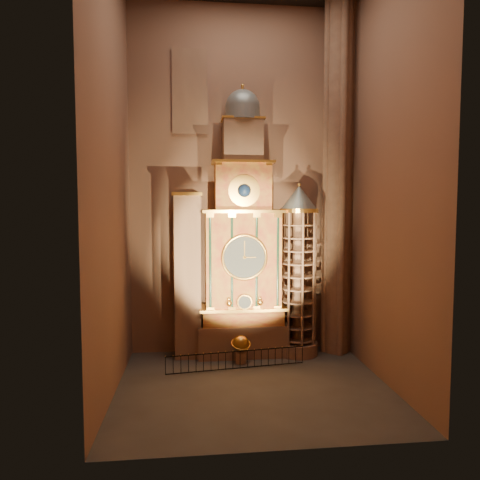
{
  "coord_description": "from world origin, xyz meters",
  "views": [
    {
      "loc": [
        -3.0,
        -21.38,
        9.13
      ],
      "look_at": [
        -0.37,
        3.0,
        7.42
      ],
      "focal_mm": 32.0,
      "sensor_mm": 36.0,
      "label": 1
    }
  ],
  "objects": [
    {
      "name": "wall_left",
      "position": [
        -7.0,
        0.0,
        11.0
      ],
      "size": [
        0.0,
        22.0,
        22.0
      ],
      "primitive_type": "plane",
      "rotation": [
        1.57,
        0.0,
        1.57
      ],
      "color": "#90614D",
      "rests_on": "floor"
    },
    {
      "name": "iron_railing",
      "position": [
        -0.64,
        2.41,
        0.56
      ],
      "size": [
        7.98,
        1.07,
        1.04
      ],
      "color": "black",
      "rests_on": "floor"
    },
    {
      "name": "gothic_pier",
      "position": [
        6.1,
        5.0,
        11.0
      ],
      "size": [
        2.04,
        2.04,
        22.0
      ],
      "color": "#8C634C",
      "rests_on": "floor"
    },
    {
      "name": "stair_turret",
      "position": [
        3.5,
        4.7,
        5.27
      ],
      "size": [
        2.5,
        2.5,
        10.8
      ],
      "color": "#8C634C",
      "rests_on": "floor"
    },
    {
      "name": "stained_glass_window",
      "position": [
        -3.2,
        5.92,
        16.5
      ],
      "size": [
        2.2,
        0.14,
        5.2
      ],
      "color": "navy",
      "rests_on": "wall_back"
    },
    {
      "name": "celestial_globe",
      "position": [
        -0.28,
        3.39,
        1.01
      ],
      "size": [
        1.36,
        1.31,
        1.69
      ],
      "color": "#8C634C",
      "rests_on": "floor"
    },
    {
      "name": "floor",
      "position": [
        0.0,
        0.0,
        0.0
      ],
      "size": [
        14.0,
        14.0,
        0.0
      ],
      "primitive_type": "plane",
      "color": "#383330",
      "rests_on": "ground"
    },
    {
      "name": "astronomical_clock",
      "position": [
        0.0,
        4.96,
        6.68
      ],
      "size": [
        5.6,
        2.41,
        16.7
      ],
      "color": "#8C634C",
      "rests_on": "floor"
    },
    {
      "name": "wall_back",
      "position": [
        0.0,
        6.0,
        11.0
      ],
      "size": [
        22.0,
        0.0,
        22.0
      ],
      "primitive_type": "plane",
      "rotation": [
        1.57,
        0.0,
        0.0
      ],
      "color": "#90614D",
      "rests_on": "floor"
    },
    {
      "name": "wall_right",
      "position": [
        7.0,
        0.0,
        11.0
      ],
      "size": [
        0.0,
        22.0,
        22.0
      ],
      "primitive_type": "plane",
      "rotation": [
        1.57,
        0.0,
        -1.57
      ],
      "color": "#90614D",
      "rests_on": "floor"
    },
    {
      "name": "portrait_tower",
      "position": [
        -3.4,
        4.98,
        5.15
      ],
      "size": [
        1.8,
        1.6,
        10.2
      ],
      "color": "#8C634C",
      "rests_on": "floor"
    }
  ]
}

